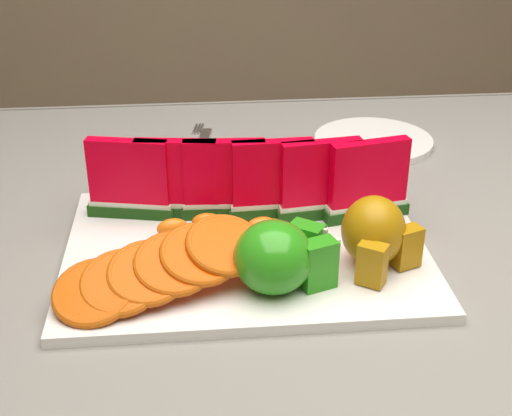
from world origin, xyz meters
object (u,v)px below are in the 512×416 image
(apple_cluster, at_px, (280,257))
(fork, at_px, (200,148))
(platter, at_px, (246,250))
(side_plate, at_px, (373,141))
(pear_cluster, at_px, (375,233))

(apple_cluster, distance_m, fork, 0.40)
(platter, height_order, side_plate, platter)
(apple_cluster, height_order, side_plate, apple_cluster)
(platter, relative_size, pear_cluster, 4.13)
(pear_cluster, bearing_deg, platter, 158.43)
(pear_cluster, bearing_deg, apple_cluster, -164.70)
(platter, relative_size, side_plate, 1.80)
(pear_cluster, height_order, side_plate, pear_cluster)
(apple_cluster, xyz_separation_m, pear_cluster, (0.10, 0.03, 0.01))
(fork, bearing_deg, side_plate, -0.32)
(platter, height_order, pear_cluster, pear_cluster)
(platter, bearing_deg, side_plate, 54.34)
(pear_cluster, distance_m, side_plate, 0.37)
(fork, bearing_deg, pear_cluster, -63.80)
(apple_cluster, bearing_deg, platter, 109.35)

